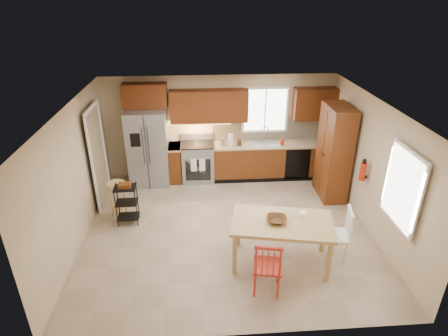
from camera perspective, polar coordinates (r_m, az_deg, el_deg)
name	(u,v)px	position (r m, az deg, el deg)	size (l,w,h in m)	color
floor	(227,229)	(7.49, 0.52, -9.28)	(5.50, 5.50, 0.00)	tan
ceiling	(228,106)	(6.38, 0.61, 9.38)	(5.50, 5.00, 0.02)	silver
wall_back	(219,127)	(9.14, -0.70, 6.32)	(5.50, 0.02, 2.50)	#CCB793
wall_front	(244,263)	(4.76, 3.06, -14.29)	(5.50, 0.02, 2.50)	#CCB793
wall_left	(74,177)	(7.19, -21.86, -1.35)	(0.02, 5.00, 2.50)	#CCB793
wall_right	(373,168)	(7.56, 21.82, 0.02)	(0.02, 5.00, 2.50)	#CCB793
refrigerator	(148,147)	(8.98, -11.44, 3.09)	(0.92, 0.75, 1.82)	gray
range_stove	(198,162)	(9.14, -4.00, 0.89)	(0.76, 0.63, 0.92)	gray
base_cabinet_narrow	(175,163)	(9.18, -7.43, 0.76)	(0.30, 0.60, 0.90)	#592710
base_cabinet_run	(272,160)	(9.33, 7.38, 1.21)	(2.92, 0.60, 0.90)	#592710
dishwasher	(297,164)	(9.20, 11.14, 0.55)	(0.60, 0.02, 0.78)	black
backsplash	(272,128)	(9.32, 7.30, 6.00)	(2.92, 0.03, 0.55)	beige
upper_over_fridge	(145,95)	(8.79, -11.99, 10.76)	(1.00, 0.35, 0.55)	#5E2A0F
upper_left_block	(209,106)	(8.79, -2.30, 9.43)	(1.80, 0.35, 0.75)	#5E2A0F
upper_right_block	(315,104)	(9.21, 13.67, 9.49)	(1.00, 0.35, 0.75)	#5E2A0F
window_back	(265,110)	(9.13, 6.29, 8.78)	(1.12, 0.04, 1.12)	white
sink	(266,145)	(9.13, 6.35, 3.51)	(0.62, 0.46, 0.16)	gray
undercab_glow	(197,123)	(8.88, -4.19, 6.88)	(1.60, 0.30, 0.01)	#FFBF66
soap_bottle	(282,141)	(9.07, 8.87, 4.11)	(0.09, 0.09, 0.19)	#B4220C
paper_towel	(231,140)	(8.91, 1.06, 4.33)	(0.12, 0.12, 0.28)	white
canister_steel	(222,142)	(8.91, -0.23, 4.00)	(0.11, 0.11, 0.18)	gray
canister_wood	(239,143)	(8.93, 2.35, 3.88)	(0.10, 0.10, 0.14)	#4E2C14
pantry	(334,153)	(8.52, 16.42, 2.26)	(0.50, 0.95, 2.10)	#592710
fire_extinguisher	(363,172)	(7.70, 20.38, -0.53)	(0.12, 0.12, 0.36)	#B4220C
window_right	(403,188)	(6.55, 25.58, -2.81)	(0.04, 1.02, 1.32)	white
doorway	(97,158)	(8.37, -18.73, 1.51)	(0.04, 0.95, 2.10)	#8C7A59
dining_table	(281,242)	(6.55, 8.66, -11.12)	(1.66, 0.93, 0.81)	tan
chair_red	(267,265)	(5.94, 6.64, -14.46)	(0.46, 0.46, 0.98)	#B1271B
chair_white	(335,234)	(6.79, 16.58, -9.63)	(0.46, 0.46, 0.98)	white
table_bowl	(276,222)	(6.29, 7.98, -8.16)	(0.34, 0.34, 0.08)	#4E2C14
table_jar	(303,216)	(6.46, 11.91, -7.16)	(0.13, 0.13, 0.15)	white
bar_stool	(118,199)	(8.02, -15.88, -4.59)	(0.37, 0.37, 0.76)	tan
utility_cart	(127,204)	(7.70, -14.56, -5.39)	(0.42, 0.33, 0.85)	black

